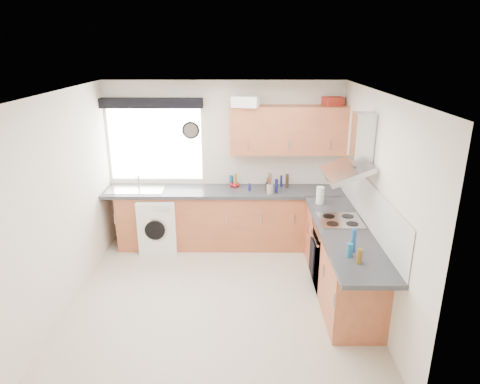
{
  "coord_description": "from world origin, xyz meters",
  "views": [
    {
      "loc": [
        0.28,
        -4.61,
        2.98
      ],
      "look_at": [
        0.25,
        0.85,
        1.1
      ],
      "focal_mm": 32.0,
      "sensor_mm": 36.0,
      "label": 1
    }
  ],
  "objects_px": {
    "oven": "(337,256)",
    "washing_machine": "(158,223)",
    "upper_cabinets": "(288,130)",
    "extractor_hood": "(354,154)"
  },
  "relations": [
    {
      "from": "oven",
      "to": "washing_machine",
      "type": "height_order",
      "value": "oven"
    },
    {
      "from": "oven",
      "to": "washing_machine",
      "type": "relative_size",
      "value": 1.04
    },
    {
      "from": "upper_cabinets",
      "to": "washing_machine",
      "type": "relative_size",
      "value": 2.07
    },
    {
      "from": "oven",
      "to": "washing_machine",
      "type": "bearing_deg",
      "value": 156.25
    },
    {
      "from": "oven",
      "to": "upper_cabinets",
      "type": "relative_size",
      "value": 0.5
    },
    {
      "from": "oven",
      "to": "upper_cabinets",
      "type": "height_order",
      "value": "upper_cabinets"
    },
    {
      "from": "upper_cabinets",
      "to": "washing_machine",
      "type": "bearing_deg",
      "value": -173.42
    },
    {
      "from": "extractor_hood",
      "to": "washing_machine",
      "type": "height_order",
      "value": "extractor_hood"
    },
    {
      "from": "extractor_hood",
      "to": "washing_machine",
      "type": "bearing_deg",
      "value": 157.07
    },
    {
      "from": "oven",
      "to": "extractor_hood",
      "type": "distance_m",
      "value": 1.35
    }
  ]
}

